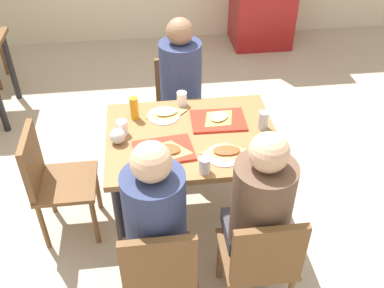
{
  "coord_description": "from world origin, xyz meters",
  "views": [
    {
      "loc": [
        -0.28,
        -2.25,
        2.45
      ],
      "look_at": [
        0.0,
        0.0,
        0.67
      ],
      "focal_mm": 41.22,
      "sensor_mm": 36.0,
      "label": 1
    }
  ],
  "objects_px": {
    "paper_plate_near_edge": "(224,155)",
    "plastic_cup_a": "(182,99)",
    "person_in_brown_jacket": "(259,208)",
    "pizza_slice_a": "(168,150)",
    "pizza_slice_c": "(167,113)",
    "pizza_slice_d": "(227,151)",
    "soda_can": "(263,120)",
    "person_far_side": "(181,84)",
    "pizza_slice_b": "(219,117)",
    "chair_near_left": "(159,269)",
    "tray_red_far": "(218,120)",
    "foil_bundle": "(118,136)",
    "tray_red_near": "(164,151)",
    "person_in_red": "(155,218)",
    "chair_near_right": "(261,259)",
    "plastic_cup_c": "(122,128)",
    "paper_plate_center": "(164,116)",
    "chair_far_side": "(180,102)",
    "chair_left_end": "(51,177)",
    "plastic_cup_b": "(205,165)",
    "condiment_bottle": "(134,108)"
  },
  "relations": [
    {
      "from": "chair_near_left",
      "to": "paper_plate_near_edge",
      "type": "xyz_separation_m",
      "value": [
        0.44,
        0.58,
        0.27
      ]
    },
    {
      "from": "chair_near_left",
      "to": "chair_near_right",
      "type": "xyz_separation_m",
      "value": [
        0.55,
        0.0,
        0.0
      ]
    },
    {
      "from": "person_in_red",
      "to": "person_in_brown_jacket",
      "type": "distance_m",
      "value": 0.55
    },
    {
      "from": "plastic_cup_b",
      "to": "chair_near_right",
      "type": "bearing_deg",
      "value": -61.01
    },
    {
      "from": "tray_red_near",
      "to": "chair_left_end",
      "type": "bearing_deg",
      "value": 168.65
    },
    {
      "from": "tray_red_far",
      "to": "paper_plate_near_edge",
      "type": "height_order",
      "value": "tray_red_far"
    },
    {
      "from": "tray_red_far",
      "to": "pizza_slice_a",
      "type": "bearing_deg",
      "value": -141.11
    },
    {
      "from": "person_far_side",
      "to": "pizza_slice_b",
      "type": "xyz_separation_m",
      "value": [
        0.2,
        -0.53,
        0.04
      ]
    },
    {
      "from": "chair_far_side",
      "to": "pizza_slice_c",
      "type": "xyz_separation_m",
      "value": [
        -0.14,
        -0.56,
        0.28
      ]
    },
    {
      "from": "chair_near_left",
      "to": "pizza_slice_b",
      "type": "height_order",
      "value": "chair_near_left"
    },
    {
      "from": "soda_can",
      "to": "foil_bundle",
      "type": "distance_m",
      "value": 0.94
    },
    {
      "from": "person_in_brown_jacket",
      "to": "soda_can",
      "type": "distance_m",
      "value": 0.72
    },
    {
      "from": "person_in_red",
      "to": "person_far_side",
      "type": "bearing_deg",
      "value": 78.37
    },
    {
      "from": "chair_far_side",
      "to": "person_far_side",
      "type": "distance_m",
      "value": 0.28
    },
    {
      "from": "paper_plate_near_edge",
      "to": "plastic_cup_a",
      "type": "distance_m",
      "value": 0.63
    },
    {
      "from": "pizza_slice_c",
      "to": "tray_red_far",
      "type": "bearing_deg",
      "value": -19.95
    },
    {
      "from": "chair_near_right",
      "to": "pizza_slice_b",
      "type": "height_order",
      "value": "chair_near_right"
    },
    {
      "from": "chair_near_left",
      "to": "tray_red_far",
      "type": "height_order",
      "value": "chair_near_left"
    },
    {
      "from": "person_far_side",
      "to": "pizza_slice_a",
      "type": "height_order",
      "value": "person_far_side"
    },
    {
      "from": "chair_near_left",
      "to": "pizza_slice_d",
      "type": "xyz_separation_m",
      "value": [
        0.46,
        0.6,
        0.28
      ]
    },
    {
      "from": "chair_left_end",
      "to": "foil_bundle",
      "type": "xyz_separation_m",
      "value": [
        0.47,
        -0.02,
        0.31
      ]
    },
    {
      "from": "condiment_bottle",
      "to": "plastic_cup_c",
      "type": "bearing_deg",
      "value": -115.9
    },
    {
      "from": "tray_red_near",
      "to": "pizza_slice_a",
      "type": "height_order",
      "value": "pizza_slice_a"
    },
    {
      "from": "person_in_red",
      "to": "person_in_brown_jacket",
      "type": "bearing_deg",
      "value": 0.0
    },
    {
      "from": "chair_near_right",
      "to": "tray_red_far",
      "type": "height_order",
      "value": "chair_near_right"
    },
    {
      "from": "pizza_slice_c",
      "to": "plastic_cup_c",
      "type": "xyz_separation_m",
      "value": [
        -0.3,
        -0.19,
        0.03
      ]
    },
    {
      "from": "pizza_slice_d",
      "to": "soda_can",
      "type": "distance_m",
      "value": 0.37
    },
    {
      "from": "person_in_red",
      "to": "tray_red_far",
      "type": "bearing_deg",
      "value": 59.56
    },
    {
      "from": "person_far_side",
      "to": "tray_red_near",
      "type": "bearing_deg",
      "value": -103.26
    },
    {
      "from": "chair_far_side",
      "to": "soda_can",
      "type": "bearing_deg",
      "value": -59.27
    },
    {
      "from": "pizza_slice_d",
      "to": "person_in_red",
      "type": "bearing_deg",
      "value": -135.14
    },
    {
      "from": "person_in_red",
      "to": "soda_can",
      "type": "relative_size",
      "value": 10.22
    },
    {
      "from": "chair_near_left",
      "to": "chair_near_right",
      "type": "height_order",
      "value": "same"
    },
    {
      "from": "chair_far_side",
      "to": "person_in_brown_jacket",
      "type": "distance_m",
      "value": 1.53
    },
    {
      "from": "person_far_side",
      "to": "soda_can",
      "type": "height_order",
      "value": "person_far_side"
    },
    {
      "from": "person_in_brown_jacket",
      "to": "plastic_cup_c",
      "type": "relative_size",
      "value": 12.47
    },
    {
      "from": "chair_near_left",
      "to": "chair_left_end",
      "type": "bearing_deg",
      "value": 129.17
    },
    {
      "from": "tray_red_far",
      "to": "condiment_bottle",
      "type": "bearing_deg",
      "value": 169.07
    },
    {
      "from": "paper_plate_near_edge",
      "to": "chair_near_left",
      "type": "bearing_deg",
      "value": -127.47
    },
    {
      "from": "chair_left_end",
      "to": "plastic_cup_c",
      "type": "xyz_separation_m",
      "value": [
        0.49,
        0.06,
        0.31
      ]
    },
    {
      "from": "chair_left_end",
      "to": "person_far_side",
      "type": "distance_m",
      "value": 1.18
    },
    {
      "from": "paper_plate_center",
      "to": "paper_plate_near_edge",
      "type": "distance_m",
      "value": 0.57
    },
    {
      "from": "tray_red_far",
      "to": "pizza_slice_d",
      "type": "xyz_separation_m",
      "value": [
        -0.01,
        -0.34,
        0.01
      ]
    },
    {
      "from": "pizza_slice_a",
      "to": "pizza_slice_c",
      "type": "relative_size",
      "value": 1.05
    },
    {
      "from": "person_in_brown_jacket",
      "to": "paper_plate_near_edge",
      "type": "xyz_separation_m",
      "value": [
        -0.11,
        0.44,
        0.02
      ]
    },
    {
      "from": "person_in_brown_jacket",
      "to": "paper_plate_center",
      "type": "distance_m",
      "value": 1.01
    },
    {
      "from": "soda_can",
      "to": "plastic_cup_a",
      "type": "bearing_deg",
      "value": 145.54
    },
    {
      "from": "paper_plate_near_edge",
      "to": "pizza_slice_c",
      "type": "bearing_deg",
      "value": 122.53
    },
    {
      "from": "foil_bundle",
      "to": "tray_red_far",
      "type": "bearing_deg",
      "value": 12.69
    },
    {
      "from": "plastic_cup_a",
      "to": "pizza_slice_b",
      "type": "bearing_deg",
      "value": -44.41
    }
  ]
}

